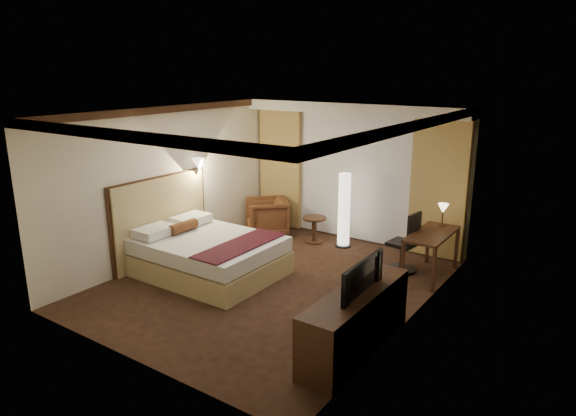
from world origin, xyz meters
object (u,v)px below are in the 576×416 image
Objects in this scene: office_chair at (403,241)px; side_table at (314,230)px; television at (355,268)px; armchair at (267,215)px; bed at (210,256)px; floor_lamp at (344,210)px; dresser at (356,321)px; desk at (430,255)px.

side_table is at bearing 175.60° from office_chair.
office_chair is 2.80m from television.
office_chair reaches higher than armchair.
armchair reaches higher than bed.
office_chair is (2.57, 1.93, 0.20)m from bed.
dresser is at bearing -59.29° from floor_lamp.
office_chair is at bearing -173.95° from desk.
armchair is 0.41× the size of dresser.
armchair is 3.08m from office_chair.
dresser is (0.52, -2.70, -0.14)m from office_chair.
office_chair is 1.05× the size of television.
desk is 1.18× the size of office_chair.
bed is 2.30m from armchair.
floor_lamp is 1.97m from desk.
armchair is 1.70m from floor_lamp.
floor_lamp is at bearing 120.71° from dresser.
bed is 2.42m from side_table.
office_chair is 2.76m from dresser.
side_table is at bearing 76.04° from bed.
side_table is 0.41× the size of desk.
television reaches higher than office_chair.
floor_lamp is 3.77m from television.
desk is at bearing 41.07° from armchair.
side_table is 0.36× the size of floor_lamp.
bed is 2.69× the size of armchair.
television is (-0.03, 0.00, 0.67)m from dresser.
armchair is 0.78× the size of office_chair.
television reaches higher than dresser.
armchair is 1.59× the size of side_table.
side_table is at bearing 50.80° from armchair.
dresser is at bearing -88.96° from desk.
floor_lamp is 3.78m from dresser.
dresser is 0.67m from television.
dresser is at bearing 5.22° from armchair.
bed is 3.24m from television.
television reaches higher than side_table.
armchair is 0.82× the size of television.
floor_lamp reaches higher than television.
floor_lamp is 0.73× the size of dresser.
bed is at bearing 74.93° from television.
floor_lamp is at bearing 166.52° from office_chair.
desk is (3.04, 1.98, 0.05)m from bed.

